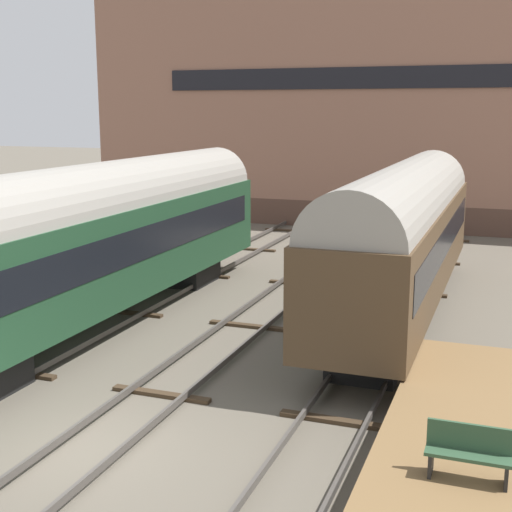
% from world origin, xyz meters
% --- Properties ---
extents(ground_plane, '(200.00, 200.00, 0.00)m').
position_xyz_m(ground_plane, '(0.00, 0.00, 0.00)').
color(ground_plane, '#60594C').
extents(track_middle, '(2.60, 60.00, 0.26)m').
position_xyz_m(track_middle, '(0.00, 0.00, 0.14)').
color(track_middle, '#4C4742').
rests_on(track_middle, ground).
extents(track_right, '(2.60, 60.00, 0.26)m').
position_xyz_m(track_right, '(4.40, 0.00, 0.14)').
color(track_right, '#4C4742').
rests_on(track_right, ground).
extents(train_car_green, '(2.93, 18.96, 5.29)m').
position_xyz_m(train_car_green, '(-4.40, 7.70, 3.03)').
color(train_car_green, black).
rests_on(train_car_green, ground).
extents(train_car_brown, '(2.90, 16.73, 5.18)m').
position_xyz_m(train_car_brown, '(4.40, 11.87, 2.96)').
color(train_car_brown, black).
rests_on(train_car_brown, ground).
extents(station_platform, '(2.98, 11.88, 0.95)m').
position_xyz_m(station_platform, '(7.21, 0.83, 0.88)').
color(station_platform, brown).
rests_on(station_platform, ground).
extents(bench, '(1.40, 0.40, 0.91)m').
position_xyz_m(bench, '(7.42, -0.32, 1.44)').
color(bench, '#2D4C33').
rests_on(bench, station_platform).
extents(warehouse_building, '(35.82, 11.01, 15.67)m').
position_xyz_m(warehouse_building, '(0.02, 34.48, 7.83)').
color(warehouse_building, brown).
rests_on(warehouse_building, ground).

